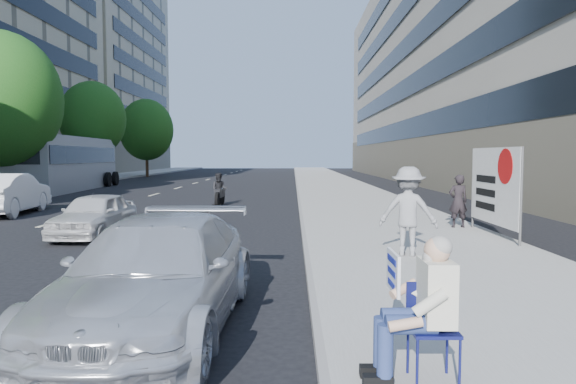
{
  "coord_description": "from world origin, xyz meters",
  "views": [
    {
      "loc": [
        1.16,
        -8.19,
        2.15
      ],
      "look_at": [
        1.07,
        1.38,
        1.47
      ],
      "focal_mm": 32.0,
      "sensor_mm": 36.0,
      "label": 1
    }
  ],
  "objects_px": {
    "jogger": "(408,211)",
    "white_sedan_mid": "(7,194)",
    "seated_protester": "(420,301)",
    "motorcycle": "(220,191)",
    "white_sedan_near": "(94,215)",
    "protest_banner": "(494,186)",
    "bus": "(68,164)",
    "parked_sedan": "(157,275)",
    "pedestrian_woman": "(458,201)"
  },
  "relations": [
    {
      "from": "jogger",
      "to": "white_sedan_mid",
      "type": "height_order",
      "value": "jogger"
    },
    {
      "from": "seated_protester",
      "to": "motorcycle",
      "type": "distance_m",
      "value": 17.95
    },
    {
      "from": "white_sedan_near",
      "to": "white_sedan_mid",
      "type": "height_order",
      "value": "white_sedan_mid"
    },
    {
      "from": "protest_banner",
      "to": "bus",
      "type": "bearing_deg",
      "value": 134.79
    },
    {
      "from": "jogger",
      "to": "parked_sedan",
      "type": "relative_size",
      "value": 0.38
    },
    {
      "from": "parked_sedan",
      "to": "motorcycle",
      "type": "bearing_deg",
      "value": 97.3
    },
    {
      "from": "pedestrian_woman",
      "to": "white_sedan_mid",
      "type": "distance_m",
      "value": 15.65
    },
    {
      "from": "white_sedan_near",
      "to": "white_sedan_mid",
      "type": "distance_m",
      "value": 7.25
    },
    {
      "from": "pedestrian_woman",
      "to": "motorcycle",
      "type": "bearing_deg",
      "value": -48.78
    },
    {
      "from": "white_sedan_mid",
      "to": "bus",
      "type": "relative_size",
      "value": 0.38
    },
    {
      "from": "white_sedan_near",
      "to": "bus",
      "type": "relative_size",
      "value": 0.28
    },
    {
      "from": "jogger",
      "to": "bus",
      "type": "height_order",
      "value": "bus"
    },
    {
      "from": "motorcycle",
      "to": "bus",
      "type": "distance_m",
      "value": 15.04
    },
    {
      "from": "motorcycle",
      "to": "pedestrian_woman",
      "type": "bearing_deg",
      "value": -41.34
    },
    {
      "from": "parked_sedan",
      "to": "white_sedan_mid",
      "type": "xyz_separation_m",
      "value": [
        -8.77,
        12.39,
        0.07
      ]
    },
    {
      "from": "white_sedan_near",
      "to": "jogger",
      "type": "bearing_deg",
      "value": -21.43
    },
    {
      "from": "parked_sedan",
      "to": "bus",
      "type": "relative_size",
      "value": 0.39
    },
    {
      "from": "bus",
      "to": "parked_sedan",
      "type": "bearing_deg",
      "value": -67.61
    },
    {
      "from": "white_sedan_near",
      "to": "motorcycle",
      "type": "xyz_separation_m",
      "value": [
        2.14,
        8.38,
        0.05
      ]
    },
    {
      "from": "pedestrian_woman",
      "to": "white_sedan_mid",
      "type": "xyz_separation_m",
      "value": [
        -15.04,
        4.32,
        -0.13
      ]
    },
    {
      "from": "pedestrian_woman",
      "to": "bus",
      "type": "distance_m",
      "value": 25.88
    },
    {
      "from": "jogger",
      "to": "protest_banner",
      "type": "height_order",
      "value": "protest_banner"
    },
    {
      "from": "protest_banner",
      "to": "white_sedan_near",
      "type": "distance_m",
      "value": 10.35
    },
    {
      "from": "protest_banner",
      "to": "motorcycle",
      "type": "height_order",
      "value": "protest_banner"
    },
    {
      "from": "protest_banner",
      "to": "pedestrian_woman",
      "type": "bearing_deg",
      "value": 105.49
    },
    {
      "from": "seated_protester",
      "to": "parked_sedan",
      "type": "bearing_deg",
      "value": 148.1
    },
    {
      "from": "bus",
      "to": "jogger",
      "type": "bearing_deg",
      "value": -56.4
    },
    {
      "from": "pedestrian_woman",
      "to": "white_sedan_mid",
      "type": "bearing_deg",
      "value": -20.28
    },
    {
      "from": "bus",
      "to": "white_sedan_near",
      "type": "bearing_deg",
      "value": -67.84
    },
    {
      "from": "seated_protester",
      "to": "protest_banner",
      "type": "distance_m",
      "value": 9.21
    },
    {
      "from": "seated_protester",
      "to": "jogger",
      "type": "height_order",
      "value": "jogger"
    },
    {
      "from": "seated_protester",
      "to": "bus",
      "type": "distance_m",
      "value": 31.58
    },
    {
      "from": "parked_sedan",
      "to": "white_sedan_near",
      "type": "bearing_deg",
      "value": 118.23
    },
    {
      "from": "protest_banner",
      "to": "bus",
      "type": "distance_m",
      "value": 27.2
    },
    {
      "from": "white_sedan_near",
      "to": "white_sedan_mid",
      "type": "xyz_separation_m",
      "value": [
        -5.16,
        5.08,
        0.17
      ]
    },
    {
      "from": "white_sedan_mid",
      "to": "bus",
      "type": "xyz_separation_m",
      "value": [
        -3.71,
        13.51,
        0.88
      ]
    },
    {
      "from": "parked_sedan",
      "to": "motorcycle",
      "type": "distance_m",
      "value": 15.76
    },
    {
      "from": "jogger",
      "to": "white_sedan_mid",
      "type": "xyz_separation_m",
      "value": [
        -12.74,
        8.38,
        -0.28
      ]
    },
    {
      "from": "parked_sedan",
      "to": "bus",
      "type": "bearing_deg",
      "value": 117.65
    },
    {
      "from": "seated_protester",
      "to": "protest_banner",
      "type": "xyz_separation_m",
      "value": [
        3.89,
        8.34,
        0.53
      ]
    },
    {
      "from": "seated_protester",
      "to": "jogger",
      "type": "distance_m",
      "value": 5.88
    },
    {
      "from": "white_sedan_mid",
      "to": "motorcycle",
      "type": "height_order",
      "value": "white_sedan_mid"
    },
    {
      "from": "seated_protester",
      "to": "motorcycle",
      "type": "bearing_deg",
      "value": 103.75
    },
    {
      "from": "pedestrian_woman",
      "to": "white_sedan_mid",
      "type": "relative_size",
      "value": 0.32
    },
    {
      "from": "bus",
      "to": "seated_protester",
      "type": "bearing_deg",
      "value": -64.42
    },
    {
      "from": "white_sedan_near",
      "to": "bus",
      "type": "distance_m",
      "value": 20.62
    },
    {
      "from": "white_sedan_near",
      "to": "white_sedan_mid",
      "type": "bearing_deg",
      "value": 137.47
    },
    {
      "from": "seated_protester",
      "to": "motorcycle",
      "type": "relative_size",
      "value": 0.64
    },
    {
      "from": "white_sedan_near",
      "to": "motorcycle",
      "type": "bearing_deg",
      "value": 77.75
    },
    {
      "from": "motorcycle",
      "to": "bus",
      "type": "height_order",
      "value": "bus"
    }
  ]
}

